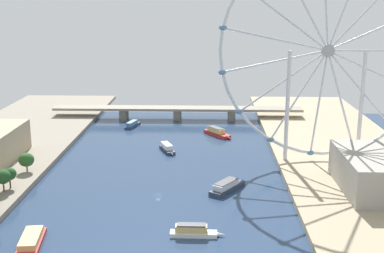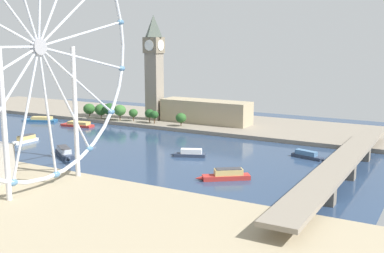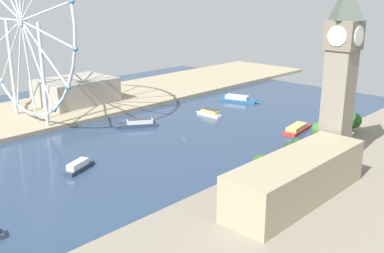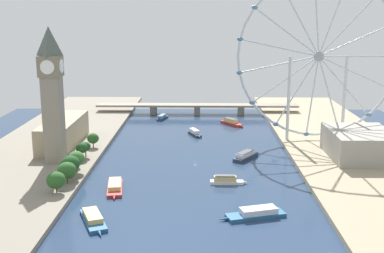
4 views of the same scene
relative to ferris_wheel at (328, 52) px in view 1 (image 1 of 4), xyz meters
name	(u,v)px [view 1 (image 1 of 4)]	position (x,y,z in m)	size (l,w,h in m)	color
ground_plane	(158,195)	(-95.11, -52.98, -68.92)	(396.59, 396.59, 0.00)	navy
riverbank_right	(378,195)	(18.18, -52.98, -67.42)	(90.00, 520.00, 3.00)	tan
ferris_wheel	(328,52)	(0.00, 0.00, 0.00)	(128.47, 3.20, 130.44)	silver
riverside_hall	(384,172)	(20.98, -49.39, -56.45)	(43.01, 55.90, 18.94)	gray
river_bridge	(177,110)	(-95.11, 118.74, -60.99)	(208.59, 15.60, 10.15)	gray
tour_boat_2	(167,148)	(-96.47, 24.79, -66.77)	(12.21, 22.64, 5.11)	#2D384C
tour_boat_3	(193,231)	(-75.40, -99.70, -66.64)	(23.63, 5.29, 5.45)	white
tour_boat_4	(133,124)	(-129.19, 90.66, -66.93)	(10.49, 24.32, 4.72)	#2D384C
tour_boat_5	(30,242)	(-142.05, -111.26, -67.05)	(12.39, 33.67, 4.43)	#B22D28
tour_boat_6	(227,186)	(-58.94, -45.64, -66.54)	(20.46, 26.93, 5.65)	#2D384C
tour_boat_7	(217,132)	(-62.42, 66.11, -66.50)	(21.17, 26.30, 6.01)	#B22D28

